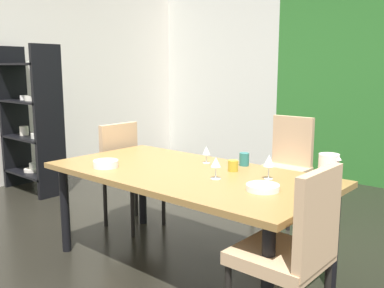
{
  "coord_description": "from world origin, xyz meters",
  "views": [
    {
      "loc": [
        2.38,
        -2.28,
        1.45
      ],
      "look_at": [
        0.17,
        0.27,
        0.85
      ],
      "focal_mm": 40.0,
      "sensor_mm": 36.0,
      "label": 1
    }
  ],
  "objects_px": {
    "dining_table": "(187,181)",
    "serving_bowl_front": "(106,164)",
    "wine_glass_corner": "(216,163)",
    "chair_left_far": "(128,167)",
    "wine_glass_east": "(206,151)",
    "cup_south": "(244,159)",
    "chair_right_near": "(294,247)",
    "cup_west": "(233,166)",
    "pitcher_north": "(329,168)",
    "chair_head_far": "(286,162)",
    "serving_bowl_near_shelf": "(263,187)",
    "wine_glass_rear": "(269,161)",
    "display_shelf": "(31,120)"
  },
  "relations": [
    {
      "from": "serving_bowl_near_shelf",
      "to": "chair_head_far",
      "type": "bearing_deg",
      "value": 113.64
    },
    {
      "from": "dining_table",
      "to": "serving_bowl_near_shelf",
      "type": "bearing_deg",
      "value": -5.84
    },
    {
      "from": "chair_head_far",
      "to": "wine_glass_corner",
      "type": "height_order",
      "value": "chair_head_far"
    },
    {
      "from": "chair_head_far",
      "to": "chair_right_near",
      "type": "height_order",
      "value": "chair_head_far"
    },
    {
      "from": "dining_table",
      "to": "cup_south",
      "type": "xyz_separation_m",
      "value": [
        0.21,
        0.42,
        0.12
      ]
    },
    {
      "from": "display_shelf",
      "to": "cup_west",
      "type": "distance_m",
      "value": 2.98
    },
    {
      "from": "pitcher_north",
      "to": "dining_table",
      "type": "bearing_deg",
      "value": -156.17
    },
    {
      "from": "chair_right_near",
      "to": "pitcher_north",
      "type": "bearing_deg",
      "value": 10.97
    },
    {
      "from": "chair_head_far",
      "to": "serving_bowl_front",
      "type": "height_order",
      "value": "chair_head_far"
    },
    {
      "from": "wine_glass_east",
      "to": "cup_south",
      "type": "relative_size",
      "value": 1.37
    },
    {
      "from": "chair_left_far",
      "to": "pitcher_north",
      "type": "relative_size",
      "value": 5.16
    },
    {
      "from": "dining_table",
      "to": "wine_glass_rear",
      "type": "xyz_separation_m",
      "value": [
        0.55,
        0.19,
        0.19
      ]
    },
    {
      "from": "wine_glass_rear",
      "to": "serving_bowl_near_shelf",
      "type": "height_order",
      "value": "wine_glass_rear"
    },
    {
      "from": "serving_bowl_near_shelf",
      "to": "cup_west",
      "type": "xyz_separation_m",
      "value": [
        -0.42,
        0.29,
        0.02
      ]
    },
    {
      "from": "serving_bowl_near_shelf",
      "to": "wine_glass_east",
      "type": "bearing_deg",
      "value": 153.41
    },
    {
      "from": "cup_west",
      "to": "pitcher_north",
      "type": "relative_size",
      "value": 0.43
    },
    {
      "from": "wine_glass_east",
      "to": "chair_head_far",
      "type": "bearing_deg",
      "value": 86.18
    },
    {
      "from": "chair_head_far",
      "to": "wine_glass_east",
      "type": "xyz_separation_m",
      "value": [
        -0.08,
        -1.13,
        0.26
      ]
    },
    {
      "from": "chair_right_near",
      "to": "cup_west",
      "type": "height_order",
      "value": "chair_right_near"
    },
    {
      "from": "dining_table",
      "to": "serving_bowl_front",
      "type": "relative_size",
      "value": 11.17
    },
    {
      "from": "wine_glass_rear",
      "to": "dining_table",
      "type": "bearing_deg",
      "value": -161.29
    },
    {
      "from": "dining_table",
      "to": "serving_bowl_front",
      "type": "bearing_deg",
      "value": -150.63
    },
    {
      "from": "wine_glass_east",
      "to": "pitcher_north",
      "type": "xyz_separation_m",
      "value": [
        0.94,
        0.09,
        -0.0
      ]
    },
    {
      "from": "display_shelf",
      "to": "cup_west",
      "type": "xyz_separation_m",
      "value": [
        2.98,
        -0.1,
        -0.08
      ]
    },
    {
      "from": "serving_bowl_near_shelf",
      "to": "pitcher_north",
      "type": "relative_size",
      "value": 1.09
    },
    {
      "from": "chair_right_near",
      "to": "chair_left_far",
      "type": "bearing_deg",
      "value": 72.33
    },
    {
      "from": "chair_right_near",
      "to": "wine_glass_corner",
      "type": "xyz_separation_m",
      "value": [
        -0.72,
        0.28,
        0.28
      ]
    },
    {
      "from": "chair_right_near",
      "to": "pitcher_north",
      "type": "relative_size",
      "value": 5.33
    },
    {
      "from": "pitcher_north",
      "to": "chair_head_far",
      "type": "bearing_deg",
      "value": 129.72
    },
    {
      "from": "chair_left_far",
      "to": "display_shelf",
      "type": "xyz_separation_m",
      "value": [
        -1.72,
        -0.0,
        0.3
      ]
    },
    {
      "from": "chair_left_far",
      "to": "wine_glass_east",
      "type": "bearing_deg",
      "value": 88.43
    },
    {
      "from": "wine_glass_rear",
      "to": "pitcher_north",
      "type": "distance_m",
      "value": 0.38
    },
    {
      "from": "dining_table",
      "to": "wine_glass_east",
      "type": "xyz_separation_m",
      "value": [
        -0.06,
        0.3,
        0.16
      ]
    },
    {
      "from": "cup_west",
      "to": "pitcher_north",
      "type": "height_order",
      "value": "pitcher_north"
    },
    {
      "from": "wine_glass_rear",
      "to": "pitcher_north",
      "type": "height_order",
      "value": "pitcher_north"
    },
    {
      "from": "wine_glass_rear",
      "to": "display_shelf",
      "type": "bearing_deg",
      "value": 177.66
    },
    {
      "from": "serving_bowl_front",
      "to": "cup_south",
      "type": "distance_m",
      "value": 1.03
    },
    {
      "from": "display_shelf",
      "to": "wine_glass_rear",
      "type": "relative_size",
      "value": 10.46
    },
    {
      "from": "chair_right_near",
      "to": "display_shelf",
      "type": "xyz_separation_m",
      "value": [
        -3.75,
        0.64,
        0.29
      ]
    },
    {
      "from": "chair_head_far",
      "to": "wine_glass_rear",
      "type": "distance_m",
      "value": 1.38
    },
    {
      "from": "chair_left_far",
      "to": "cup_west",
      "type": "distance_m",
      "value": 1.28
    },
    {
      "from": "chair_right_near",
      "to": "cup_west",
      "type": "xyz_separation_m",
      "value": [
        -0.77,
        0.54,
        0.21
      ]
    },
    {
      "from": "chair_left_far",
      "to": "cup_south",
      "type": "height_order",
      "value": "chair_left_far"
    },
    {
      "from": "wine_glass_corner",
      "to": "serving_bowl_front",
      "type": "bearing_deg",
      "value": -162.37
    },
    {
      "from": "serving_bowl_front",
      "to": "pitcher_north",
      "type": "relative_size",
      "value": 1.0
    },
    {
      "from": "cup_south",
      "to": "cup_west",
      "type": "height_order",
      "value": "cup_south"
    },
    {
      "from": "chair_left_far",
      "to": "cup_west",
      "type": "height_order",
      "value": "chair_left_far"
    },
    {
      "from": "display_shelf",
      "to": "wine_glass_rear",
      "type": "xyz_separation_m",
      "value": [
        3.29,
        -0.13,
        0.0
      ]
    },
    {
      "from": "cup_south",
      "to": "pitcher_north",
      "type": "height_order",
      "value": "pitcher_north"
    },
    {
      "from": "dining_table",
      "to": "display_shelf",
      "type": "bearing_deg",
      "value": 173.28
    }
  ]
}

